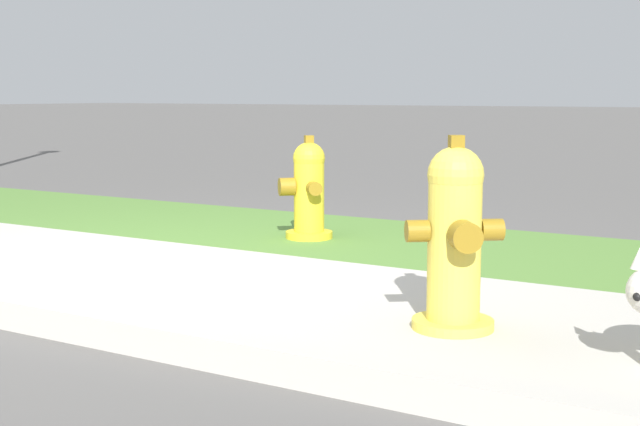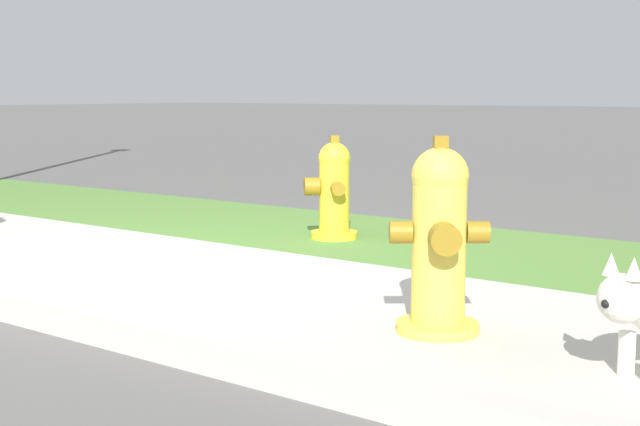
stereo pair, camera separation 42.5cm
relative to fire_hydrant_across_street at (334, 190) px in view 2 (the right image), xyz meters
The scene contains 5 objects.
ground_plane 1.61m from the fire_hydrant_across_street, 101.44° to the right, with size 120.00×120.00×0.00m, color #5B5956.
sidewalk_pavement 1.61m from the fire_hydrant_across_street, 101.44° to the right, with size 18.00×1.83×0.01m, color #BCB7AD.
grass_verge 0.50m from the fire_hydrant_across_street, 145.40° to the left, with size 18.00×1.70×0.01m, color #568438.
fire_hydrant_across_street is the anchor object (origin of this frame).
fire_hydrant_near_corner 2.42m from the fire_hydrant_across_street, 43.56° to the right, with size 0.37×0.37×0.80m.
Camera 2 is at (3.81, -3.20, 0.97)m, focal length 50.00 mm.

